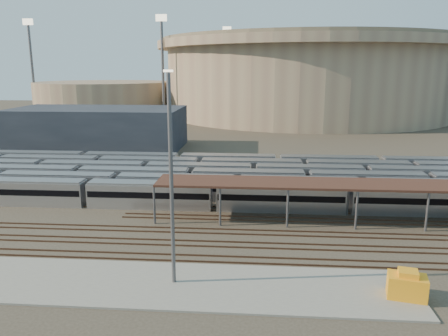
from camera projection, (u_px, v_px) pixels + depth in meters
name	position (u px, v px, depth m)	size (l,w,h in m)	color
ground	(215.00, 229.00, 55.19)	(420.00, 420.00, 0.00)	#383026
apron	(146.00, 284.00, 40.98)	(50.00, 9.00, 0.20)	gray
subway_trains	(211.00, 178.00, 72.94)	(126.32, 23.90, 3.60)	#A7A7AB
inspection_shed	(387.00, 186.00, 56.28)	(60.30, 6.00, 5.30)	#525257
empty_tracks	(210.00, 244.00, 50.31)	(170.00, 9.62, 0.18)	#4C3323
stadium	(305.00, 76.00, 185.55)	(124.00, 124.00, 32.50)	gray
secondary_arena	(104.00, 99.00, 184.45)	(56.00, 56.00, 14.00)	gray
service_building	(98.00, 128.00, 110.15)	(42.00, 20.00, 10.00)	#1E232D
floodlight_0	(163.00, 65.00, 159.66)	(4.00, 1.00, 38.40)	#525257
floodlight_1	(32.00, 65.00, 173.56)	(4.00, 1.00, 38.40)	#525257
floodlight_3	(227.00, 66.00, 206.70)	(4.00, 1.00, 38.40)	#525257
yard_light_pole	(171.00, 181.00, 38.97)	(0.81, 0.36, 19.56)	#525257
yellow_equipment	(407.00, 286.00, 38.20)	(3.25, 2.03, 2.03)	orange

